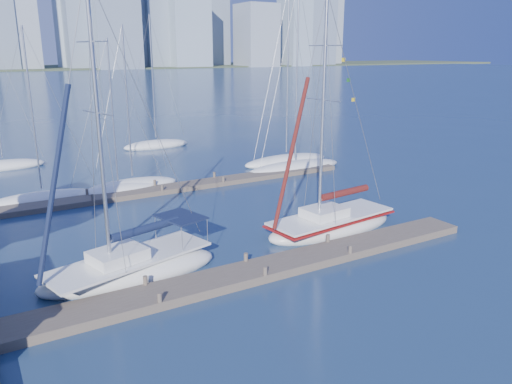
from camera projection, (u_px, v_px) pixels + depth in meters
ground at (255, 275)px, 23.46m from camera, size 700.00×700.00×0.00m
near_dock at (255, 272)px, 23.41m from camera, size 26.00×2.00×0.40m
far_dock at (171, 188)px, 37.66m from camera, size 30.00×1.80×0.36m
sailboat_navy at (129, 255)px, 22.99m from camera, size 8.78×4.83×13.82m
sailboat_maroon at (331, 214)px, 28.90m from camera, size 8.76×3.69×13.72m
bg_boat_0 at (43, 198)px, 34.89m from camera, size 7.62×3.78×12.11m
bg_boat_1 at (119, 190)px, 37.03m from camera, size 6.77×2.44×11.37m
bg_boat_2 at (133, 185)px, 38.15m from camera, size 7.34×4.72×12.34m
bg_boat_4 at (295, 167)px, 44.16m from camera, size 9.65×5.14×16.18m
bg_boat_5 at (286, 160)px, 46.73m from camera, size 9.17×4.80×16.08m
bg_boat_6 at (4, 166)px, 44.65m from camera, size 7.31×4.67×13.27m
bg_boat_7 at (156, 145)px, 54.51m from camera, size 7.53×3.68×14.19m
skyline at (8, 0)px, 263.37m from camera, size 502.97×51.31×124.55m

